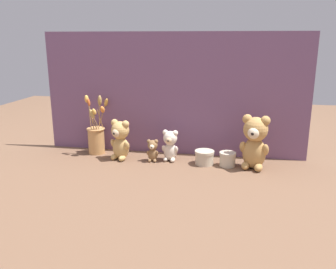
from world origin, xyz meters
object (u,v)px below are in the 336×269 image
at_px(teddy_bear_large, 255,141).
at_px(flower_vase, 96,136).
at_px(teddy_bear_small, 170,145).
at_px(decorative_tin_tall, 204,157).
at_px(decorative_tin_short, 228,159).
at_px(teddy_bear_medium, 120,139).
at_px(teddy_bear_tiny, 152,150).

distance_m(teddy_bear_large, flower_vase, 0.91).
relative_size(teddy_bear_small, decorative_tin_tall, 1.68).
distance_m(teddy_bear_small, flower_vase, 0.46).
height_order(teddy_bear_small, decorative_tin_short, teddy_bear_small).
xyz_separation_m(teddy_bear_medium, decorative_tin_tall, (0.48, 0.00, -0.08)).
distance_m(teddy_bear_large, decorative_tin_tall, 0.28).
relative_size(teddy_bear_large, teddy_bear_medium, 1.26).
bearing_deg(teddy_bear_small, teddy_bear_medium, -174.20).
xyz_separation_m(teddy_bear_small, flower_vase, (-0.45, 0.05, 0.01)).
distance_m(teddy_bear_medium, flower_vase, 0.19).
bearing_deg(teddy_bear_large, flower_vase, 174.33).
relative_size(teddy_bear_large, teddy_bear_small, 1.63).
xyz_separation_m(flower_vase, decorative_tin_short, (0.77, -0.08, -0.07)).
bearing_deg(decorative_tin_short, teddy_bear_tiny, -179.90).
xyz_separation_m(teddy_bear_medium, flower_vase, (-0.17, 0.08, -0.01)).
bearing_deg(flower_vase, decorative_tin_short, -5.89).
height_order(teddy_bear_medium, decorative_tin_short, teddy_bear_medium).
height_order(flower_vase, decorative_tin_short, flower_vase).
xyz_separation_m(teddy_bear_large, decorative_tin_short, (-0.13, 0.01, -0.11)).
distance_m(decorative_tin_tall, decorative_tin_short, 0.13).
height_order(teddy_bear_medium, teddy_bear_tiny, teddy_bear_medium).
distance_m(teddy_bear_small, teddy_bear_tiny, 0.10).
xyz_separation_m(teddy_bear_large, flower_vase, (-0.91, 0.09, -0.05)).
bearing_deg(decorative_tin_tall, flower_vase, 173.27).
distance_m(teddy_bear_medium, decorative_tin_short, 0.61).
bearing_deg(flower_vase, teddy_bear_small, -6.07).
height_order(teddy_bear_tiny, decorative_tin_short, teddy_bear_tiny).
bearing_deg(teddy_bear_tiny, teddy_bear_small, 18.98).
relative_size(teddy_bear_large, teddy_bear_tiny, 2.27).
bearing_deg(decorative_tin_short, decorative_tin_tall, 178.48).
height_order(teddy_bear_medium, teddy_bear_small, teddy_bear_medium).
height_order(teddy_bear_small, teddy_bear_tiny, teddy_bear_small).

